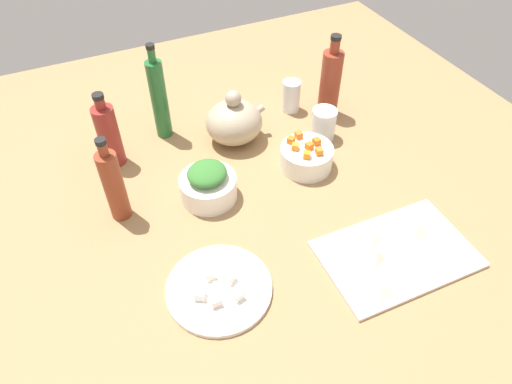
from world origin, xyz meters
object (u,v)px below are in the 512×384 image
(bowl_greens, at_px, (208,188))
(bottle_3, at_px, (330,82))
(drinking_glass_0, at_px, (323,124))
(drinking_glass_1, at_px, (291,96))
(teapot, at_px, (234,122))
(bottle_2, at_px, (114,185))
(plate_tofu, at_px, (219,288))
(bottle_0, at_px, (159,98))
(bottle_1, at_px, (109,135))
(cutting_board, at_px, (397,254))
(bowl_carrots, at_px, (306,157))

(bowl_greens, distance_m, bottle_3, 0.52)
(drinking_glass_0, height_order, drinking_glass_1, drinking_glass_1)
(teapot, relative_size, bottle_2, 0.75)
(plate_tofu, bearing_deg, bottle_0, 84.37)
(teapot, bearing_deg, plate_tofu, -116.94)
(teapot, height_order, bottle_1, bottle_1)
(bottle_2, height_order, bottle_3, bottle_3)
(bottle_1, bearing_deg, teapot, -8.26)
(cutting_board, xyz_separation_m, bowl_carrots, (-0.04, 0.36, 0.03))
(bottle_2, bearing_deg, drinking_glass_0, 5.29)
(bottle_1, distance_m, drinking_glass_1, 0.57)
(cutting_board, relative_size, bottle_3, 1.33)
(bottle_0, bearing_deg, bottle_2, -125.86)
(cutting_board, xyz_separation_m, bottle_3, (0.15, 0.56, 0.11))
(bowl_carrots, xyz_separation_m, bottle_0, (-0.31, 0.31, 0.09))
(bowl_greens, height_order, bottle_0, bottle_0)
(bottle_1, height_order, drinking_glass_0, bottle_1)
(bowl_greens, xyz_separation_m, bowl_carrots, (0.29, -0.00, -0.00))
(plate_tofu, height_order, bowl_carrots, bowl_carrots)
(bottle_2, relative_size, drinking_glass_1, 2.38)
(bottle_1, distance_m, bottle_3, 0.66)
(plate_tofu, relative_size, drinking_glass_1, 2.30)
(bottle_0, distance_m, bottle_2, 0.33)
(bowl_carrots, bearing_deg, drinking_glass_0, 40.66)
(bottle_3, bearing_deg, bowl_carrots, -133.73)
(bottle_2, xyz_separation_m, drinking_glass_0, (0.62, 0.06, -0.06))
(cutting_board, distance_m, bottle_3, 0.58)
(bottle_0, distance_m, drinking_glass_0, 0.48)
(plate_tofu, distance_m, bottle_2, 0.35)
(bowl_greens, xyz_separation_m, drinking_glass_1, (0.38, 0.26, 0.02))
(teapot, height_order, bottle_3, bottle_3)
(plate_tofu, xyz_separation_m, bowl_greens, (0.08, 0.28, 0.03))
(bottle_3, bearing_deg, plate_tofu, -139.84)
(bottle_0, bearing_deg, plate_tofu, -95.63)
(bowl_greens, bearing_deg, bottle_2, 170.97)
(bowl_carrots, distance_m, teapot, 0.24)
(cutting_board, bearing_deg, bottle_1, 130.34)
(teapot, relative_size, bottle_1, 0.81)
(cutting_board, height_order, bottle_3, bottle_3)
(teapot, bearing_deg, drinking_glass_0, -22.66)
(bottle_0, bearing_deg, bottle_1, -158.88)
(bottle_3, height_order, drinking_glass_0, bottle_3)
(drinking_glass_1, bearing_deg, plate_tofu, -130.74)
(plate_tofu, distance_m, bottle_3, 0.73)
(bottle_3, distance_m, drinking_glass_0, 0.14)
(bowl_carrots, bearing_deg, drinking_glass_1, 70.86)
(bottle_2, distance_m, drinking_glass_0, 0.62)
(plate_tofu, relative_size, bottle_0, 0.80)
(plate_tofu, distance_m, bowl_greens, 0.29)
(plate_tofu, bearing_deg, bottle_3, 40.16)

